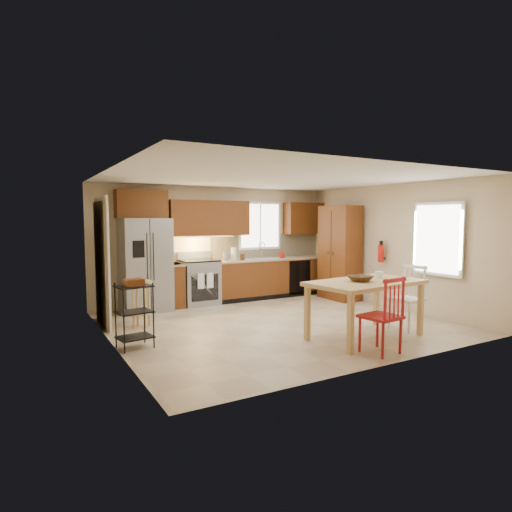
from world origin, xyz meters
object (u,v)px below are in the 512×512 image
at_px(table_bowl, 360,282).
at_px(table_jar, 379,276).
at_px(chair_red, 380,315).
at_px(range_stove, 199,283).
at_px(refrigerator, 145,265).
at_px(utility_cart, 134,315).
at_px(bar_stool, 141,304).
at_px(chair_white, 406,298).
at_px(fire_extinguisher, 381,253).
at_px(dining_table, 365,310).
at_px(soap_bottle, 282,254).
at_px(pantry, 339,253).

distance_m(table_bowl, table_jar, 0.51).
bearing_deg(table_bowl, chair_red, -110.22).
height_order(range_stove, table_bowl, range_stove).
xyz_separation_m(refrigerator, utility_cart, (-0.80, -2.36, -0.45)).
distance_m(chair_red, bar_stool, 3.86).
distance_m(chair_white, bar_stool, 4.39).
xyz_separation_m(chair_white, table_jar, (-0.56, 0.06, 0.39)).
distance_m(chair_red, chair_white, 1.48).
xyz_separation_m(chair_red, table_bowl, (0.24, 0.65, 0.35)).
xyz_separation_m(fire_extinguisher, chair_white, (-1.00, -1.55, -0.58)).
bearing_deg(utility_cart, fire_extinguisher, -3.67).
bearing_deg(dining_table, utility_cart, 152.43).
height_order(refrigerator, fire_extinguisher, refrigerator).
distance_m(range_stove, chair_white, 4.19).
xyz_separation_m(fire_extinguisher, table_jar, (-1.57, -1.49, -0.19)).
relative_size(soap_bottle, pantry, 0.09).
height_order(range_stove, fire_extinguisher, fire_extinguisher).
xyz_separation_m(range_stove, fire_extinguisher, (3.18, -2.04, 0.64)).
relative_size(dining_table, chair_white, 1.70).
height_order(range_stove, dining_table, range_stove).
distance_m(pantry, chair_white, 2.77).
distance_m(fire_extinguisher, dining_table, 2.61).
xyz_separation_m(pantry, utility_cart, (-4.93, -1.44, -0.59)).
distance_m(fire_extinguisher, bar_stool, 4.85).
relative_size(fire_extinguisher, chair_red, 0.35).
xyz_separation_m(dining_table, table_jar, (0.39, 0.11, 0.48)).
relative_size(dining_table, table_bowl, 4.94).
bearing_deg(chair_white, soap_bottle, -4.28).
xyz_separation_m(range_stove, table_jar, (1.61, -3.52, 0.45)).
bearing_deg(range_stove, fire_extinguisher, -32.62).
bearing_deg(utility_cart, dining_table, -28.87).
xyz_separation_m(pantry, bar_stool, (-4.54, -0.31, -0.66)).
xyz_separation_m(dining_table, bar_stool, (-2.79, 2.34, -0.04)).
xyz_separation_m(soap_bottle, table_jar, (-0.42, -3.44, -0.09)).
distance_m(soap_bottle, dining_table, 3.68).
bearing_deg(refrigerator, bar_stool, -108.59).
relative_size(chair_red, utility_cart, 1.12).
bearing_deg(soap_bottle, fire_extinguisher, -59.47).
height_order(refrigerator, bar_stool, refrigerator).
height_order(chair_red, utility_cart, chair_red).
distance_m(dining_table, chair_white, 0.96).
bearing_deg(chair_white, refrigerator, 36.67).
height_order(fire_extinguisher, bar_stool, fire_extinguisher).
distance_m(pantry, fire_extinguisher, 1.07).
bearing_deg(fire_extinguisher, chair_red, -135.67).
bearing_deg(range_stove, pantry, -18.29).
relative_size(chair_red, bar_stool, 1.34).
bearing_deg(bar_stool, table_bowl, -63.46).
height_order(fire_extinguisher, chair_white, fire_extinguisher).
bearing_deg(table_jar, pantry, 61.72).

